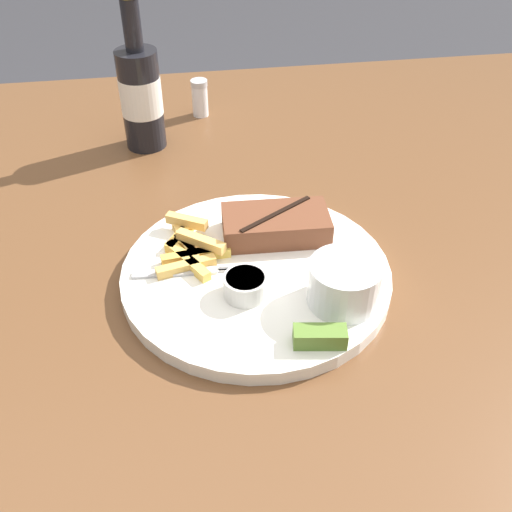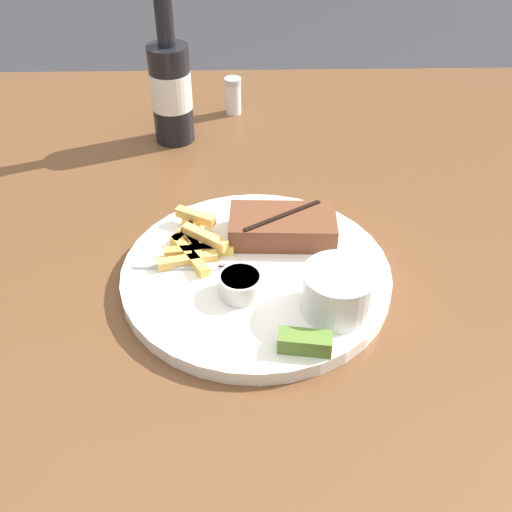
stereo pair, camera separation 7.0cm
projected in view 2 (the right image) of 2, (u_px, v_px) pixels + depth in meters
The scene contains 10 objects.
dining_table at pixel (256, 317), 0.77m from camera, with size 1.43×1.31×0.74m.
dinner_plate at pixel (256, 275), 0.72m from camera, with size 0.32×0.32×0.02m.
steak_portion at pixel (282, 227), 0.76m from camera, with size 0.14×0.08×0.03m.
fries_pile at pixel (195, 243), 0.74m from camera, with size 0.09×0.12×0.02m.
coleslaw_cup at pixel (338, 289), 0.65m from camera, with size 0.08×0.08×0.05m.
dipping_sauce_cup at pixel (240, 284), 0.68m from camera, with size 0.05×0.05×0.03m.
pickle_spear at pixel (305, 342), 0.61m from camera, with size 0.06×0.03×0.02m.
fork_utensil at pixel (184, 266), 0.72m from camera, with size 0.13×0.02×0.00m.
beer_bottle at pixel (171, 88), 0.95m from camera, with size 0.07×0.07×0.25m.
salt_shaker at pixel (233, 96), 1.06m from camera, with size 0.03×0.03×0.07m.
Camera 2 is at (-0.01, -0.55, 1.23)m, focal length 42.00 mm.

